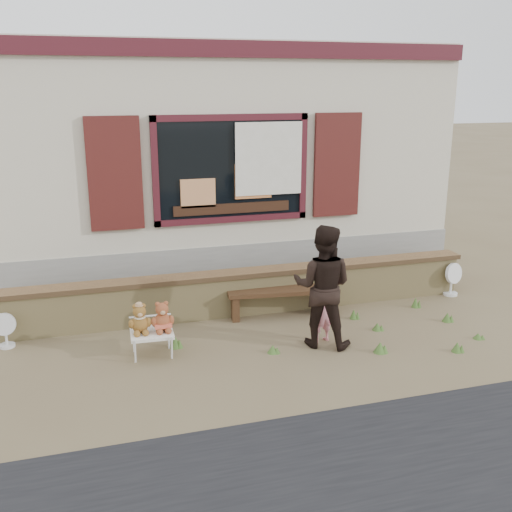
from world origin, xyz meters
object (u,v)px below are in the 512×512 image
object	(u,v)px
teddy_bear_left	(140,318)
bench	(283,296)
teddy_bear_right	(162,316)
child	(322,309)
folding_chair	(152,334)
adult	(323,286)

from	to	relation	value
teddy_bear_left	bench	bearing A→B (deg)	23.11
bench	teddy_bear_right	xyz separation A→B (m)	(-1.90, -0.82, 0.22)
teddy_bear_left	child	xyz separation A→B (m)	(2.36, -0.22, -0.06)
teddy_bear_left	folding_chair	bearing A→B (deg)	0.00
bench	child	distance (m)	1.05
bench	adult	bearing A→B (deg)	-75.16
bench	teddy_bear_left	size ratio (longest dim) A/B	4.31
teddy_bear_left	teddy_bear_right	xyz separation A→B (m)	(0.28, -0.01, 0.00)
folding_chair	teddy_bear_left	bearing A→B (deg)	-180.00
teddy_bear_right	adult	bearing A→B (deg)	-5.18
child	adult	size ratio (longest dim) A/B	0.56
teddy_bear_left	adult	bearing A→B (deg)	-4.56
folding_chair	teddy_bear_left	world-z (taller)	teddy_bear_left
teddy_bear_right	adult	xyz separation A→B (m)	(2.05, -0.29, 0.29)
adult	teddy_bear_left	bearing A→B (deg)	23.72
teddy_bear_right	child	distance (m)	2.10
teddy_bear_left	adult	size ratio (longest dim) A/B	0.24
bench	folding_chair	xyz separation A→B (m)	(-2.04, -0.81, -0.01)
adult	folding_chair	bearing A→B (deg)	23.44
folding_chair	teddy_bear_right	xyz separation A→B (m)	(0.14, -0.01, 0.23)
adult	bench	bearing A→B (deg)	-51.02
bench	teddy_bear_right	size ratio (longest dim) A/B	4.24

